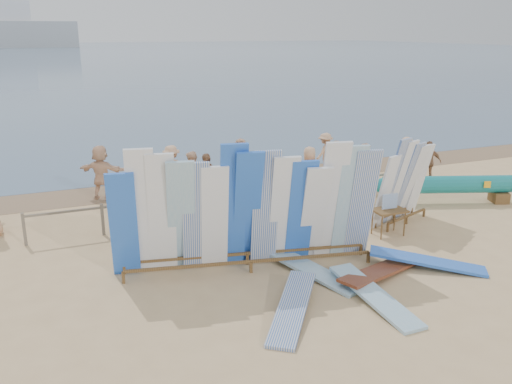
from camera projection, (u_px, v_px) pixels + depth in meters
name	position (u px, v px, depth m)	size (l,w,h in m)	color
ground	(280.00, 253.00, 13.81)	(160.00, 160.00, 0.00)	tan
ocean	(52.00, 54.00, 127.19)	(320.00, 240.00, 0.02)	#445D7A
wet_sand_strip	(199.00, 182.00, 20.19)	(40.00, 2.60, 0.01)	#83664A
distant_ship	(1.00, 30.00, 167.35)	(45.00, 8.00, 14.00)	#999EA3
fence	(239.00, 197.00, 16.29)	(12.08, 0.08, 0.90)	#786D5B
main_surfboard_rack	(249.00, 213.00, 12.51)	(6.23, 1.92, 3.12)	brown
side_surfboard_rack	(403.00, 184.00, 15.66)	(2.34, 1.33, 2.62)	brown
outrigger_canoe	(448.00, 186.00, 17.63)	(6.25, 2.68, 0.92)	brown
vendor_table	(388.00, 221.00, 14.90)	(0.91, 0.65, 1.19)	brown
flat_board_a	(312.00, 274.00, 12.59)	(0.56, 2.70, 0.07)	#7FB0CB
flat_board_c	(382.00, 276.00, 12.53)	(0.56, 2.70, 0.07)	brown
flat_board_e	(292.00, 314.00, 10.84)	(0.56, 2.70, 0.07)	silver
flat_board_d	(427.00, 268.00, 12.91)	(0.56, 2.70, 0.07)	blue
flat_board_b	(374.00, 301.00, 11.34)	(0.56, 2.70, 0.07)	#7FB0CB
beach_chair_left	(210.00, 200.00, 17.28)	(0.71, 0.72, 0.81)	red
beach_chair_right	(235.00, 198.00, 17.44)	(0.66, 0.67, 0.87)	red
stroller	(310.00, 184.00, 18.37)	(0.69, 0.87, 1.06)	red
beachgoer_8	(365.00, 167.00, 18.91)	(0.82, 0.40, 1.70)	beige
beachgoer_10	(429.00, 162.00, 19.93)	(0.92, 0.40, 1.57)	#8C6042
beachgoer_4	(207.00, 179.00, 17.44)	(0.99, 0.43, 1.69)	#8C6042
beachgoer_9	(325.00, 153.00, 21.44)	(1.02, 0.42, 1.57)	tan
beachgoer_extra_0	(406.00, 158.00, 20.61)	(1.02, 0.42, 1.58)	tan
beachgoer_5	(241.00, 160.00, 20.03)	(1.52, 0.49, 1.64)	beige
beachgoer_1	(155.00, 188.00, 16.52)	(0.60, 0.33, 1.65)	#8C6042
beachgoer_3	(172.00, 169.00, 18.76)	(1.07, 0.44, 1.66)	tan
beachgoer_2	(192.00, 177.00, 17.67)	(0.82, 0.39, 1.69)	beige
beachgoer_7	(334.00, 165.00, 19.20)	(0.63, 0.35, 1.73)	#8C6042
beachgoer_6	(309.00, 171.00, 18.39)	(0.83, 0.40, 1.69)	tan
beachgoer_11	(101.00, 172.00, 17.96)	(1.70, 0.55, 1.84)	beige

